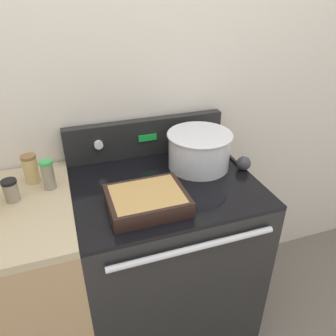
{
  "coord_description": "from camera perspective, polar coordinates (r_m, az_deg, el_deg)",
  "views": [
    {
      "loc": [
        -0.38,
        -0.82,
        1.69
      ],
      "look_at": [
        0.02,
        0.33,
        1.0
      ],
      "focal_mm": 35.0,
      "sensor_mm": 36.0,
      "label": 1
    }
  ],
  "objects": [
    {
      "name": "stove_range",
      "position": [
        1.71,
        -0.48,
        -15.94
      ],
      "size": [
        0.78,
        0.66,
        0.94
      ],
      "color": "black",
      "rests_on": "ground_plane"
    },
    {
      "name": "ladle",
      "position": [
        1.55,
        12.68,
        1.0
      ],
      "size": [
        0.06,
        0.28,
        0.06
      ],
      "color": "#333338",
      "rests_on": "stove_range"
    },
    {
      "name": "side_counter",
      "position": [
        1.69,
        -23.24,
        -19.72
      ],
      "size": [
        0.51,
        0.63,
        0.95
      ],
      "color": "tan",
      "rests_on": "ground_plane"
    },
    {
      "name": "control_panel",
      "position": [
        1.62,
        -3.87,
        5.43
      ],
      "size": [
        0.78,
        0.07,
        0.18
      ],
      "color": "black",
      "rests_on": "stove_range"
    },
    {
      "name": "kitchen_wall",
      "position": [
        1.59,
        -4.75,
        13.58
      ],
      "size": [
        8.0,
        0.05,
        2.5
      ],
      "color": "beige",
      "rests_on": "ground_plane"
    },
    {
      "name": "spice_jar_green_cap",
      "position": [
        1.41,
        -20.17,
        -1.1
      ],
      "size": [
        0.05,
        0.05,
        0.12
      ],
      "color": "gray",
      "rests_on": "side_counter"
    },
    {
      "name": "mixing_bowl",
      "position": [
        1.5,
        5.45,
        3.45
      ],
      "size": [
        0.3,
        0.3,
        0.17
      ],
      "color": "silver",
      "rests_on": "stove_range"
    },
    {
      "name": "spice_jar_black_cap",
      "position": [
        1.4,
        -25.69,
        -3.52
      ],
      "size": [
        0.06,
        0.06,
        0.09
      ],
      "color": "gray",
      "rests_on": "side_counter"
    },
    {
      "name": "casserole_dish",
      "position": [
        1.25,
        -3.68,
        -5.5
      ],
      "size": [
        0.3,
        0.24,
        0.06
      ],
      "color": "black",
      "rests_on": "stove_range"
    },
    {
      "name": "spice_jar_brown_cap",
      "position": [
        1.48,
        -22.79,
        -0.14
      ],
      "size": [
        0.06,
        0.06,
        0.13
      ],
      "color": "tan",
      "rests_on": "side_counter"
    }
  ]
}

